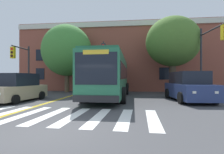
% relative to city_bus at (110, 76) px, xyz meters
% --- Properties ---
extents(ground_plane, '(120.00, 120.00, 0.00)m').
position_rel_city_bus_xyz_m(ground_plane, '(-0.84, -9.39, -1.79)').
color(ground_plane, '#424244').
extents(crosswalk, '(8.35, 4.01, 0.01)m').
position_rel_city_bus_xyz_m(crosswalk, '(-1.19, -7.12, -1.79)').
color(crosswalk, white).
rests_on(crosswalk, ground).
extents(lane_line_yellow_inner, '(0.12, 36.00, 0.01)m').
position_rel_city_bus_xyz_m(lane_line_yellow_inner, '(-3.70, 6.88, -1.79)').
color(lane_line_yellow_inner, gold).
rests_on(lane_line_yellow_inner, ground).
extents(lane_line_yellow_outer, '(0.12, 36.00, 0.01)m').
position_rel_city_bus_xyz_m(lane_line_yellow_outer, '(-3.54, 6.88, -1.79)').
color(lane_line_yellow_outer, gold).
rests_on(lane_line_yellow_outer, ground).
extents(city_bus, '(2.98, 10.92, 3.36)m').
position_rel_city_bus_xyz_m(city_bus, '(0.00, 0.00, 0.00)').
color(city_bus, '#28704C').
rests_on(city_bus, ground).
extents(car_tan_near_lane, '(2.31, 4.35, 1.94)m').
position_rel_city_bus_xyz_m(car_tan_near_lane, '(-5.98, -3.03, -0.91)').
color(car_tan_near_lane, tan).
rests_on(car_tan_near_lane, ground).
extents(car_navy_far_lane, '(2.55, 5.09, 2.06)m').
position_rel_city_bus_xyz_m(car_navy_far_lane, '(5.78, -1.53, -0.81)').
color(car_navy_far_lane, navy).
rests_on(car_navy_far_lane, ground).
extents(car_teal_behind_bus, '(2.63, 5.38, 2.37)m').
position_rel_city_bus_xyz_m(car_teal_behind_bus, '(-0.66, 9.85, -0.67)').
color(car_teal_behind_bus, '#236B70').
rests_on(car_teal_behind_bus, ground).
extents(traffic_light_near_corner, '(0.53, 3.48, 5.84)m').
position_rel_city_bus_xyz_m(traffic_light_near_corner, '(7.83, -0.01, 2.06)').
color(traffic_light_near_corner, '#28282D').
rests_on(traffic_light_near_corner, ground).
extents(traffic_light_far_corner, '(0.34, 2.60, 4.79)m').
position_rel_city_bus_xyz_m(traffic_light_far_corner, '(-8.51, 1.03, 1.41)').
color(traffic_light_far_corner, '#28282D').
rests_on(traffic_light_far_corner, ground).
extents(traffic_light_overhead, '(0.61, 3.36, 4.95)m').
position_rel_city_bus_xyz_m(traffic_light_overhead, '(-0.69, 1.52, 1.55)').
color(traffic_light_overhead, '#28282D').
rests_on(traffic_light_overhead, ground).
extents(street_tree_curbside_large, '(6.35, 6.38, 7.60)m').
position_rel_city_bus_xyz_m(street_tree_curbside_large, '(5.80, 3.33, 3.35)').
color(street_tree_curbside_large, '#4C3D2D').
rests_on(street_tree_curbside_large, ground).
extents(street_tree_curbside_small, '(7.60, 7.61, 7.56)m').
position_rel_city_bus_xyz_m(street_tree_curbside_small, '(-5.46, 4.58, 2.89)').
color(street_tree_curbside_small, brown).
rests_on(street_tree_curbside_small, ground).
extents(building_facade, '(28.41, 8.90, 8.46)m').
position_rel_city_bus_xyz_m(building_facade, '(1.73, 10.73, 2.44)').
color(building_facade, brown).
rests_on(building_facade, ground).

